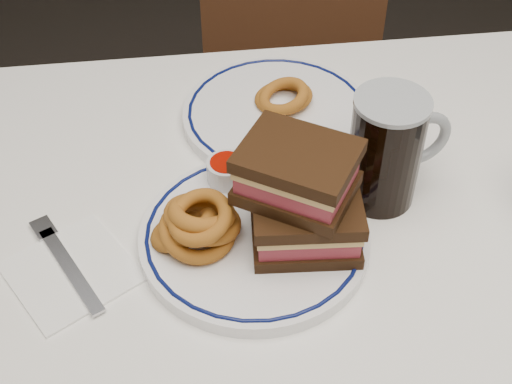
{
  "coord_description": "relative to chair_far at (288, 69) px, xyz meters",
  "views": [
    {
      "loc": [
        -0.13,
        -0.6,
        1.42
      ],
      "look_at": [
        -0.05,
        0.0,
        0.83
      ],
      "focal_mm": 50.0,
      "sensor_mm": 36.0,
      "label": 1
    }
  ],
  "objects": [
    {
      "name": "dining_table",
      "position": [
        -0.13,
        -0.8,
        0.2
      ],
      "size": [
        1.27,
        0.87,
        0.75
      ],
      "color": "white",
      "rests_on": "floor"
    },
    {
      "name": "chair_far",
      "position": [
        0.0,
        0.0,
        0.0
      ],
      "size": [
        0.42,
        0.42,
        0.82
      ],
      "color": "#4A2717",
      "rests_on": "floor"
    },
    {
      "name": "main_plate",
      "position": [
        -0.18,
        -0.8,
        0.31
      ],
      "size": [
        0.29,
        0.29,
        0.02
      ],
      "color": "white",
      "rests_on": "dining_table"
    },
    {
      "name": "reuben_sandwich",
      "position": [
        -0.13,
        -0.81,
        0.39
      ],
      "size": [
        0.16,
        0.16,
        0.13
      ],
      "color": "black",
      "rests_on": "main_plate"
    },
    {
      "name": "onion_rings_main",
      "position": [
        -0.25,
        -0.8,
        0.35
      ],
      "size": [
        0.13,
        0.11,
        0.1
      ],
      "color": "brown",
      "rests_on": "main_plate"
    },
    {
      "name": "ketchup_ramekin",
      "position": [
        -0.2,
        -0.7,
        0.34
      ],
      "size": [
        0.05,
        0.05,
        0.03
      ],
      "color": "silver",
      "rests_on": "main_plate"
    },
    {
      "name": "beer_mug",
      "position": [
        -0.0,
        -0.74,
        0.38
      ],
      "size": [
        0.14,
        0.1,
        0.16
      ],
      "color": "black",
      "rests_on": "dining_table"
    },
    {
      "name": "far_plate",
      "position": [
        -0.12,
        -0.56,
        0.31
      ],
      "size": [
        0.28,
        0.28,
        0.02
      ],
      "color": "white",
      "rests_on": "dining_table"
    },
    {
      "name": "onion_rings_far",
      "position": [
        -0.1,
        -0.55,
        0.33
      ],
      "size": [
        0.09,
        0.09,
        0.05
      ],
      "color": "brown",
      "rests_on": "far_plate"
    },
    {
      "name": "napkin_fork",
      "position": [
        -0.41,
        -0.82,
        0.3
      ],
      "size": [
        0.19,
        0.19,
        0.01
      ],
      "color": "white",
      "rests_on": "dining_table"
    }
  ]
}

